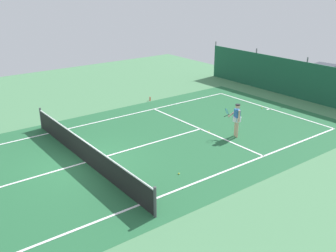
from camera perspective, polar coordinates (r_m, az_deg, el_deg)
The scene contains 10 objects.
ground_plane at distance 16.72m, azimuth -11.93°, elevation -5.24°, with size 36.00×36.00×0.00m, color #4C8456.
court_surface at distance 16.72m, azimuth -11.93°, elevation -5.23°, with size 11.02×26.60×0.01m.
tennis_net at distance 16.50m, azimuth -12.06°, elevation -3.64°, with size 10.12×0.10×1.10m.
back_fence at distance 26.50m, azimuth 19.79°, elevation 5.23°, with size 16.30×0.98×2.70m.
tennis_player at distance 18.93m, azimuth 10.01°, elevation 1.18°, with size 0.85×0.64×1.64m.
tennis_ball_near_player at distance 19.62m, azimuth 6.00°, elevation -0.80°, with size 0.07×0.07×0.07m, color #CCDB33.
tennis_ball_midcourt at distance 15.40m, azimuth 1.59°, elevation -6.99°, with size 0.07×0.07×0.07m, color #CCDB33.
tennis_ball_by_sideline at distance 23.77m, azimuth 13.59°, elevation 2.59°, with size 0.07×0.07×0.07m, color #CCDB33.
parked_car at distance 29.15m, azimuth 21.60°, elevation 6.67°, with size 2.36×4.37×1.68m.
water_bottle at distance 24.61m, azimuth -2.64°, elevation 3.99°, with size 0.08×0.08×0.24m, color #D84C38.
Camera 1 is at (13.79, -6.14, 7.18)m, focal length 41.66 mm.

